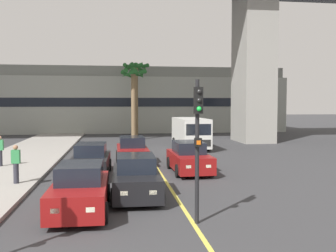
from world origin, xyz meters
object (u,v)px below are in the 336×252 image
object	(u,v)px
pedestrian_near_crosswalk	(0,150)
pedestrian_far_along	(16,163)
car_queue_second	(189,158)
car_queue_fifth	(132,151)
traffic_light_median_near	(198,131)
car_queue_third	(136,178)
palm_tree_mid_median	(133,86)
car_queue_front	(80,190)
car_queue_fourth	(91,161)
delivery_van	(191,132)
palm_tree_near_median	(136,79)

from	to	relation	value
pedestrian_near_crosswalk	pedestrian_far_along	distance (m)	5.16
car_queue_second	car_queue_fifth	xyz separation A→B (m)	(-2.75, 3.26, 0.00)
car_queue_fifth	traffic_light_median_near	distance (m)	11.88
traffic_light_median_near	pedestrian_far_along	bearing A→B (deg)	137.38
car_queue_fifth	pedestrian_far_along	size ratio (longest dim) A/B	2.54
car_queue_second	car_queue_third	bearing A→B (deg)	-121.48
car_queue_fifth	pedestrian_near_crosswalk	xyz separation A→B (m)	(-7.07, -0.89, 0.28)
palm_tree_mid_median	car_queue_front	bearing A→B (deg)	-96.82
traffic_light_median_near	palm_tree_mid_median	world-z (taller)	palm_tree_mid_median
car_queue_fourth	pedestrian_far_along	distance (m)	3.66
car_queue_front	delivery_van	size ratio (longest dim) A/B	0.78
pedestrian_far_along	car_queue_third	bearing A→B (deg)	-26.35
palm_tree_near_median	pedestrian_far_along	size ratio (longest dim) A/B	4.89
car_queue_fourth	delivery_van	distance (m)	12.17
car_queue_third	palm_tree_mid_median	xyz separation A→B (m)	(0.99, 22.37, 4.43)
car_queue_fourth	palm_tree_mid_median	size ratio (longest dim) A/B	0.61
palm_tree_mid_median	pedestrian_near_crosswalk	bearing A→B (deg)	-117.37
car_queue_fourth	palm_tree_near_median	xyz separation A→B (m)	(3.48, 23.74, 5.37)
car_queue_third	palm_tree_mid_median	distance (m)	22.82
delivery_van	car_queue_third	bearing A→B (deg)	-108.76
delivery_van	palm_tree_near_median	xyz separation A→B (m)	(-3.40, 13.71, 4.81)
car_queue_fifth	palm_tree_mid_median	size ratio (longest dim) A/B	0.60
car_queue_third	car_queue_fifth	xyz separation A→B (m)	(0.21, 8.09, 0.00)
pedestrian_far_along	palm_tree_mid_median	bearing A→B (deg)	73.55
car_queue_fifth	palm_tree_near_median	world-z (taller)	palm_tree_near_median
car_queue_front	palm_tree_mid_median	bearing A→B (deg)	83.18
palm_tree_near_median	pedestrian_far_along	distance (m)	27.14
car_queue_fourth	palm_tree_near_median	distance (m)	24.59
car_queue_second	pedestrian_far_along	size ratio (longest dim) A/B	2.55
palm_tree_near_median	car_queue_second	bearing A→B (deg)	-86.56
palm_tree_mid_median	car_queue_third	bearing A→B (deg)	-92.55
car_queue_third	car_queue_second	bearing A→B (deg)	58.52
car_queue_front	palm_tree_near_median	world-z (taller)	palm_tree_near_median
delivery_van	traffic_light_median_near	xyz separation A→B (m)	(-3.36, -18.12, 1.43)
palm_tree_near_median	delivery_van	bearing A→B (deg)	-76.06
car_queue_second	pedestrian_far_along	world-z (taller)	pedestrian_far_along
delivery_van	palm_tree_near_median	distance (m)	14.92
car_queue_front	car_queue_fifth	world-z (taller)	same
car_queue_fifth	delivery_van	xyz separation A→B (m)	(4.74, 6.49, 0.57)
car_queue_second	car_queue_fifth	bearing A→B (deg)	130.13
car_queue_front	pedestrian_far_along	bearing A→B (deg)	125.38
car_queue_front	car_queue_fourth	bearing A→B (deg)	90.33
car_queue_second	car_queue_fifth	world-z (taller)	same
traffic_light_median_near	palm_tree_mid_median	xyz separation A→B (m)	(-0.60, 25.91, 2.44)
car_queue_front	pedestrian_near_crosswalk	xyz separation A→B (m)	(-4.96, 9.00, 0.28)
car_queue_front	car_queue_fourth	distance (m)	6.35
car_queue_fourth	delivery_van	size ratio (longest dim) A/B	0.78
palm_tree_near_median	palm_tree_mid_median	size ratio (longest dim) A/B	1.16
car_queue_fourth	car_queue_second	bearing A→B (deg)	3.30
car_queue_front	traffic_light_median_near	size ratio (longest dim) A/B	0.98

